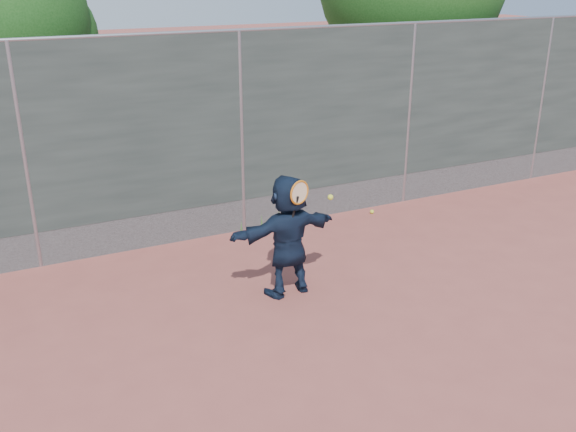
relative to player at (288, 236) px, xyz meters
name	(u,v)px	position (x,y,z in m)	size (l,w,h in m)	color
ground	(365,338)	(0.29, -1.35, -0.77)	(80.00, 80.00, 0.00)	#9E4C42
player	(288,236)	(0.00, 0.00, 0.00)	(1.42, 0.45, 1.54)	#132036
ball_ground	(372,212)	(2.46, 1.87, -0.73)	(0.07, 0.07, 0.07)	yellow
fence	(241,130)	(0.29, 2.15, 0.81)	(20.00, 0.06, 3.03)	#38423D
swing_action	(302,194)	(0.09, -0.20, 0.58)	(0.58, 0.14, 0.51)	#C66912
tree_left	(4,26)	(-2.56, 5.21, 2.17)	(3.15, 3.00, 4.53)	#382314
weed_clump	(264,221)	(0.58, 2.04, -0.63)	(0.68, 0.07, 0.30)	#387226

